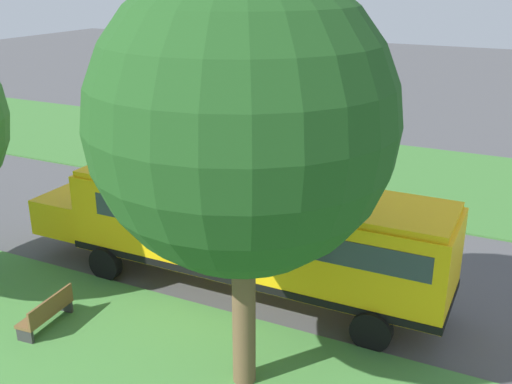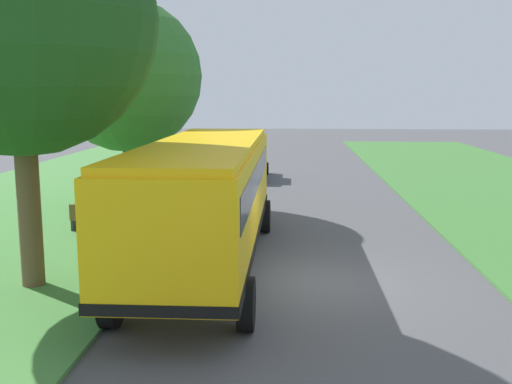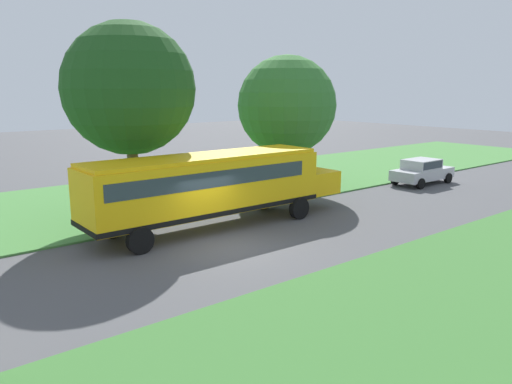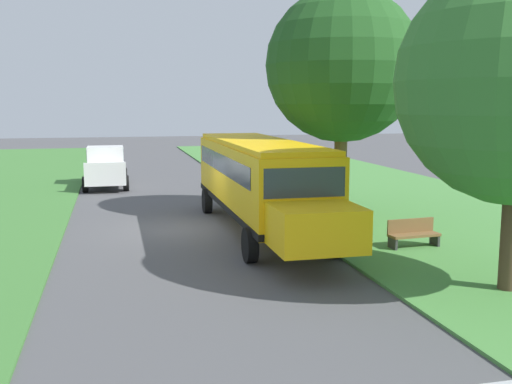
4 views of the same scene
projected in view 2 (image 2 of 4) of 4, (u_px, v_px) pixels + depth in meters
The scene contains 6 objects.
ground_plane at pixel (315, 282), 13.72m from camera, with size 120.00×120.00×0.00m, color #4C4C4F.
school_bus at pixel (207, 191), 14.63m from camera, with size 2.84×12.42×3.16m.
car_silver_nearest at pixel (247, 161), 30.35m from camera, with size 2.02×4.40×1.56m.
oak_tree_beside_bus at pixel (20, 16), 12.35m from camera, with size 5.83×5.83×8.77m.
oak_tree_roadside_mid at pixel (126, 78), 22.18m from camera, with size 5.63×5.63×7.74m.
park_bench at pixel (97, 217), 18.57m from camera, with size 1.64×0.63×0.92m.
Camera 2 is at (-0.58, -13.26, 4.28)m, focal length 42.00 mm.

